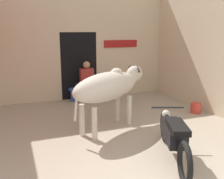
{
  "coord_description": "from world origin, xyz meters",
  "views": [
    {
      "loc": [
        -1.9,
        -2.48,
        2.09
      ],
      "look_at": [
        -0.04,
        2.35,
        0.9
      ],
      "focal_mm": 42.0,
      "sensor_mm": 36.0,
      "label": 1
    }
  ],
  "objects": [
    {
      "name": "wall_right_with_door",
      "position": [
        2.82,
        2.56,
        1.74
      ],
      "size": [
        0.22,
        5.22,
        3.52
      ],
      "color": "beige",
      "rests_on": "ground_plane"
    },
    {
      "name": "wall_back_with_doorway",
      "position": [
        0.0,
        5.45,
        1.52
      ],
      "size": [
        5.47,
        0.93,
        3.52
      ],
      "color": "beige",
      "rests_on": "ground_plane"
    },
    {
      "name": "plastic_stool",
      "position": [
        -0.23,
        4.93,
        0.21
      ],
      "size": [
        0.34,
        0.34,
        0.39
      ],
      "color": "#2856B2",
      "rests_on": "ground_plane"
    },
    {
      "name": "motorcycle_near",
      "position": [
        0.46,
        0.86,
        0.42
      ],
      "size": [
        0.88,
        1.91,
        0.73
      ],
      "color": "black",
      "rests_on": "ground_plane"
    },
    {
      "name": "cow",
      "position": [
        -0.01,
        2.54,
        0.93
      ],
      "size": [
        2.12,
        1.48,
        1.31
      ],
      "color": "beige",
      "rests_on": "ground_plane"
    },
    {
      "name": "shopkeeper_seated",
      "position": [
        0.13,
        4.83,
        0.61
      ],
      "size": [
        0.39,
        0.33,
        1.18
      ],
      "color": "brown",
      "rests_on": "ground_plane"
    },
    {
      "name": "bucket",
      "position": [
        2.4,
        2.73,
        0.13
      ],
      "size": [
        0.26,
        0.26,
        0.26
      ],
      "color": "#C63D33",
      "rests_on": "ground_plane"
    }
  ]
}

